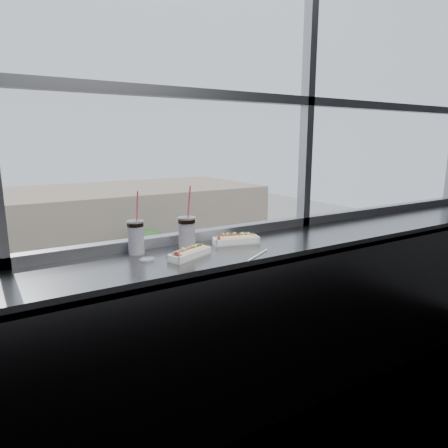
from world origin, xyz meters
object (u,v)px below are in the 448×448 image
pedestrian_d (116,291)px  loose_straw (258,255)px  pedestrian_b (16,307)px  soda_cup_left (136,236)px  car_near_c (73,392)px  hotdog_tray_left (190,253)px  wrapper (147,259)px  pedestrian_c (78,291)px  car_near_d (191,355)px  tree_right (148,251)px  car_near_e (253,334)px  tree_center (18,282)px  hotdog_tray_right (236,239)px  soda_cup_right (187,233)px  car_far_c (193,294)px

pedestrian_d → loose_straw: bearing=-14.2°
loose_straw → pedestrian_b: size_ratio=0.13×
soda_cup_left → car_near_c: soda_cup_left is taller
hotdog_tray_left → pedestrian_b: size_ratio=0.15×
wrapper → pedestrian_c: size_ratio=0.04×
soda_cup_left → wrapper: size_ratio=3.93×
car_near_c → pedestrian_c: pedestrian_c is taller
car_near_d → tree_right: size_ratio=1.00×
car_near_e → car_near_d: bearing=89.5°
soda_cup_left → pedestrian_b: size_ratio=0.19×
wrapper → tree_center: size_ratio=0.02×
loose_straw → hotdog_tray_right: bearing=51.9°
hotdog_tray_left → car_near_d: (8.15, 16.33, -11.12)m
tree_center → car_near_c: bearing=-84.7°
soda_cup_right → car_far_c: soda_cup_right is taller
hotdog_tray_right → loose_straw: hotdog_tray_right is taller
pedestrian_b → soda_cup_right: bearing=-0.8°
soda_cup_left → tree_right: (10.64, 28.10, -8.37)m
hotdog_tray_right → wrapper: hotdog_tray_right is taller
loose_straw → pedestrian_c: (4.56, 29.54, -11.02)m
car_near_c → car_far_c: size_ratio=0.96×
soda_cup_right → car_far_c: size_ratio=0.07×
pedestrian_b → car_near_d: bearing=31.6°
soda_cup_right → loose_straw: soda_cup_right is taller
car_near_d → pedestrian_b: size_ratio=2.99×
wrapper → tree_right: wrapper is taller
soda_cup_right → tree_right: bearing=69.8°
car_far_c → tree_right: bearing=33.0°
pedestrian_b → pedestrian_d: bearing=82.3°
wrapper → pedestrian_b: 30.92m
pedestrian_d → tree_right: bearing=97.1°
tree_center → tree_right: tree_right is taller
car_far_c → pedestrian_d: (-5.00, 3.63, 0.02)m
wrapper → car_near_e: 23.38m
pedestrian_b → pedestrian_c: bearing=96.0°
tree_right → wrapper: bearing=-110.6°
pedestrian_c → tree_right: tree_right is taller
hotdog_tray_left → soda_cup_left: soda_cup_left is taller
loose_straw → tree_center: bearing=59.8°
hotdog_tray_right → wrapper: bearing=-159.1°
pedestrian_d → tree_center: 6.99m
car_near_d → pedestrian_c: 13.45m
car_near_c → pedestrian_c: size_ratio=2.63×
car_near_e → tree_center: bearing=43.7°
car_near_c → car_near_e: size_ratio=0.88×
hotdog_tray_left → wrapper: bearing=142.6°
pedestrian_c → pedestrian_d: (2.54, -1.42, -0.05)m
soda_cup_left → tree_center: 29.58m
hotdog_tray_right → pedestrian_b: bearing=105.5°
pedestrian_c → tree_center: size_ratio=0.47×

